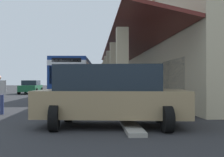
% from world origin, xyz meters
% --- Properties ---
extents(ground, '(120.00, 120.00, 0.00)m').
position_xyz_m(ground, '(0.00, 8.00, 0.00)').
color(ground, '#2D2D30').
extents(curb_strip, '(37.86, 0.50, 0.12)m').
position_xyz_m(curb_strip, '(-2.86, 4.10, 0.06)').
color(curb_strip, '#9E998E').
rests_on(curb_strip, ground).
extents(plaza_building, '(31.85, 16.59, 7.72)m').
position_xyz_m(plaza_building, '(-2.86, 13.73, 3.86)').
color(plaza_building, '#C6B793').
rests_on(plaza_building, ground).
extents(transit_bus, '(11.29, 3.08, 3.34)m').
position_xyz_m(transit_bus, '(-0.96, 1.33, 1.85)').
color(transit_bus, navy).
rests_on(transit_bus, ground).
extents(parked_sedan_green, '(4.41, 2.04, 1.47)m').
position_xyz_m(parked_sedan_green, '(-8.34, -4.04, 0.75)').
color(parked_sedan_green, '#195933').
rests_on(parked_sedan_green, ground).
extents(parked_suv_tan, '(3.10, 5.01, 1.97)m').
position_xyz_m(parked_suv_tan, '(14.23, 3.51, 1.02)').
color(parked_suv_tan, '#9E845B').
rests_on(parked_suv_tan, ground).
extents(potted_palm, '(1.55, 1.55, 3.30)m').
position_xyz_m(potted_palm, '(-12.86, 5.39, 0.83)').
color(potted_palm, gray).
rests_on(potted_palm, ground).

